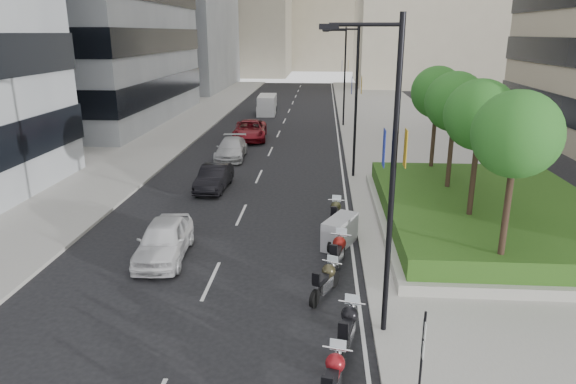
# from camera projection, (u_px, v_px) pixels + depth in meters

# --- Properties ---
(ground) EXTENTS (160.00, 160.00, 0.00)m
(ground) POSITION_uv_depth(u_px,v_px,m) (233.00, 347.00, 14.50)
(ground) COLOR black
(ground) RESTS_ON ground
(sidewalk_right) EXTENTS (10.00, 100.00, 0.15)m
(sidewalk_right) POSITION_uv_depth(u_px,v_px,m) (402.00, 139.00, 42.47)
(sidewalk_right) COLOR #9E9B93
(sidewalk_right) RESTS_ON ground
(sidewalk_left) EXTENTS (8.00, 100.00, 0.15)m
(sidewalk_left) POSITION_uv_depth(u_px,v_px,m) (154.00, 136.00, 43.85)
(sidewalk_left) COLOR #9E9B93
(sidewalk_left) RESTS_ON ground
(lane_edge) EXTENTS (0.12, 100.00, 0.01)m
(lane_edge) POSITION_uv_depth(u_px,v_px,m) (338.00, 139.00, 42.84)
(lane_edge) COLOR silver
(lane_edge) RESTS_ON ground
(lane_centre) EXTENTS (0.12, 100.00, 0.01)m
(lane_centre) POSITION_uv_depth(u_px,v_px,m) (276.00, 138.00, 43.18)
(lane_centre) COLOR silver
(lane_centre) RESTS_ON ground
(planter) EXTENTS (10.00, 14.00, 0.40)m
(planter) POSITION_uv_depth(u_px,v_px,m) (489.00, 221.00, 23.27)
(planter) COLOR #A5A49A
(planter) RESTS_ON sidewalk_right
(hedge) EXTENTS (9.40, 13.40, 0.80)m
(hedge) POSITION_uv_depth(u_px,v_px,m) (490.00, 208.00, 23.09)
(hedge) COLOR #204B15
(hedge) RESTS_ON planter
(tree_0) EXTENTS (2.80, 2.80, 6.30)m
(tree_0) POSITION_uv_depth(u_px,v_px,m) (517.00, 135.00, 16.15)
(tree_0) COLOR #332319
(tree_0) RESTS_ON planter
(tree_1) EXTENTS (2.80, 2.80, 6.30)m
(tree_1) POSITION_uv_depth(u_px,v_px,m) (480.00, 116.00, 19.96)
(tree_1) COLOR #332319
(tree_1) RESTS_ON planter
(tree_2) EXTENTS (2.80, 2.80, 6.30)m
(tree_2) POSITION_uv_depth(u_px,v_px,m) (455.00, 102.00, 23.77)
(tree_2) COLOR #332319
(tree_2) RESTS_ON planter
(tree_3) EXTENTS (2.80, 2.80, 6.30)m
(tree_3) POSITION_uv_depth(u_px,v_px,m) (437.00, 93.00, 27.58)
(tree_3) COLOR #332319
(tree_3) RESTS_ON planter
(lamp_post_0) EXTENTS (2.34, 0.45, 9.00)m
(lamp_post_0) POSITION_uv_depth(u_px,v_px,m) (388.00, 168.00, 13.68)
(lamp_post_0) COLOR black
(lamp_post_0) RESTS_ON ground
(lamp_post_1) EXTENTS (2.34, 0.45, 9.00)m
(lamp_post_1) POSITION_uv_depth(u_px,v_px,m) (354.00, 94.00, 29.88)
(lamp_post_1) COLOR black
(lamp_post_1) RESTS_ON ground
(lamp_post_2) EXTENTS (2.34, 0.45, 9.00)m
(lamp_post_2) POSITION_uv_depth(u_px,v_px,m) (343.00, 72.00, 47.02)
(lamp_post_2) COLOR black
(lamp_post_2) RESTS_ON ground
(parking_sign) EXTENTS (0.06, 0.32, 2.50)m
(parking_sign) POSITION_uv_depth(u_px,v_px,m) (422.00, 352.00, 11.85)
(parking_sign) COLOR black
(parking_sign) RESTS_ON ground
(motorcycle_1) EXTENTS (0.78, 2.23, 1.12)m
(motorcycle_1) POSITION_uv_depth(u_px,v_px,m) (333.00, 379.00, 12.25)
(motorcycle_1) COLOR black
(motorcycle_1) RESTS_ON ground
(motorcycle_2) EXTENTS (0.82, 2.29, 1.15)m
(motorcycle_2) POSITION_uv_depth(u_px,v_px,m) (348.00, 328.00, 14.33)
(motorcycle_2) COLOR black
(motorcycle_2) RESTS_ON ground
(motorcycle_3) EXTENTS (1.08, 2.02, 1.08)m
(motorcycle_3) POSITION_uv_depth(u_px,v_px,m) (326.00, 281.00, 17.15)
(motorcycle_3) COLOR black
(motorcycle_3) RESTS_ON ground
(motorcycle_4) EXTENTS (0.85, 2.34, 1.18)m
(motorcycle_4) POSITION_uv_depth(u_px,v_px,m) (338.00, 253.00, 19.20)
(motorcycle_4) COLOR black
(motorcycle_4) RESTS_ON ground
(motorcycle_5) EXTENTS (1.60, 2.20, 1.24)m
(motorcycle_5) POSITION_uv_depth(u_px,v_px,m) (340.00, 232.00, 21.23)
(motorcycle_5) COLOR black
(motorcycle_5) RESTS_ON ground
(motorcycle_6) EXTENTS (0.76, 2.29, 1.14)m
(motorcycle_6) POSITION_uv_depth(u_px,v_px,m) (335.00, 214.00, 23.34)
(motorcycle_6) COLOR black
(motorcycle_6) RESTS_ON ground
(car_a) EXTENTS (2.11, 4.58, 1.52)m
(car_a) POSITION_uv_depth(u_px,v_px,m) (164.00, 240.00, 20.06)
(car_a) COLOR silver
(car_a) RESTS_ON ground
(car_b) EXTENTS (1.60, 4.19, 1.36)m
(car_b) POSITION_uv_depth(u_px,v_px,m) (214.00, 178.00, 28.98)
(car_b) COLOR black
(car_b) RESTS_ON ground
(car_c) EXTENTS (2.18, 4.91, 1.40)m
(car_c) POSITION_uv_depth(u_px,v_px,m) (231.00, 149.00, 36.10)
(car_c) COLOR silver
(car_c) RESTS_ON ground
(car_d) EXTENTS (3.07, 5.89, 1.58)m
(car_d) POSITION_uv_depth(u_px,v_px,m) (250.00, 130.00, 42.46)
(car_d) COLOR maroon
(car_d) RESTS_ON ground
(delivery_van) EXTENTS (2.02, 4.89, 2.03)m
(delivery_van) POSITION_uv_depth(u_px,v_px,m) (267.00, 106.00, 55.58)
(delivery_van) COLOR white
(delivery_van) RESTS_ON ground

